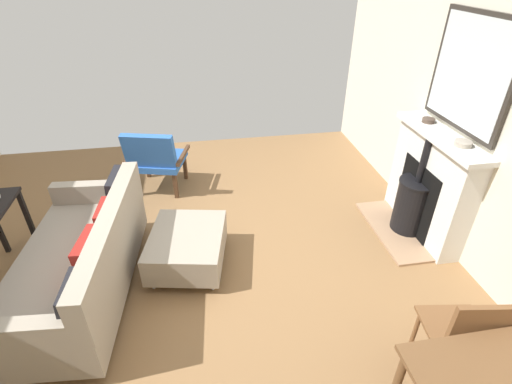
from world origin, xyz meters
The scene contains 10 objects.
ground_plane centered at (0.00, 0.00, 0.00)m, with size 5.48×5.93×0.01m, color olive.
wall_left centered at (-2.74, 0.00, 1.38)m, with size 0.12×5.93×2.77m, color silver.
fireplace centered at (-2.52, -0.26, 0.50)m, with size 0.62×1.22×1.13m.
mirror_over_mantel centered at (-2.65, -0.26, 1.68)m, with size 0.04×1.01×0.99m.
mantel_bowl_near centered at (-2.56, -0.54, 1.15)m, with size 0.12×0.12×0.04m.
mantel_bowl_far centered at (-2.56, 0.02, 1.15)m, with size 0.15×0.15×0.05m.
sofa centered at (0.80, 0.12, 0.36)m, with size 1.03×1.88×0.83m.
ottoman centered at (-0.08, -0.10, 0.23)m, with size 0.81×0.90×0.37m.
armchair_accent centered at (0.27, -1.53, 0.47)m, with size 0.79×0.74×0.85m.
dining_chair_near_fireplace centered at (-1.82, 1.40, 0.51)m, with size 0.45×0.45×0.86m.
Camera 1 is at (-0.26, 2.71, 2.56)m, focal length 26.54 mm.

